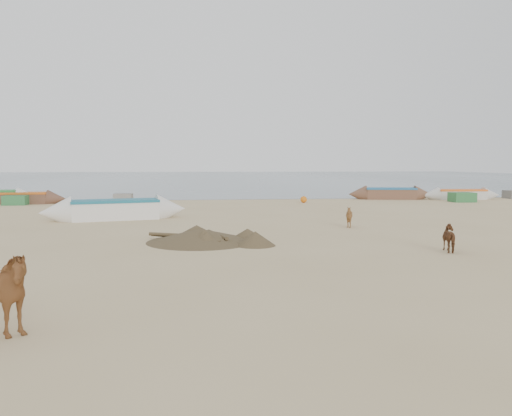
{
  "coord_description": "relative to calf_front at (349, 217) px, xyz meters",
  "views": [
    {
      "loc": [
        -2.07,
        -13.83,
        2.61
      ],
      "look_at": [
        0.0,
        4.0,
        1.0
      ],
      "focal_mm": 35.0,
      "sensor_mm": 36.0,
      "label": 1
    }
  ],
  "objects": [
    {
      "name": "calf_front",
      "position": [
        0.0,
        0.0,
        0.0
      ],
      "size": [
        1.04,
        1.01,
        0.88
      ],
      "primitive_type": "imported",
      "rotation": [
        0.0,
        0.0,
        -1.06
      ],
      "color": "brown",
      "rests_on": "ground"
    },
    {
      "name": "calf_right",
      "position": [
        1.36,
        -5.77,
        -0.04
      ],
      "size": [
        0.87,
        0.95,
        0.81
      ],
      "primitive_type": "imported",
      "rotation": [
        0.0,
        0.0,
        1.84
      ],
      "color": "brown",
      "rests_on": "ground"
    },
    {
      "name": "sea",
      "position": [
        -4.03,
        76.23,
        -0.43
      ],
      "size": [
        160.0,
        160.0,
        0.0
      ],
      "primitive_type": "plane",
      "color": "slate",
      "rests_on": "ground"
    },
    {
      "name": "waterline_canoes",
      "position": [
        -3.71,
        14.56,
        -0.03
      ],
      "size": [
        60.49,
        4.06,
        0.89
      ],
      "color": "brown",
      "rests_on": "ground"
    },
    {
      "name": "debris_pile",
      "position": [
        -6.04,
        -3.02,
        -0.22
      ],
      "size": [
        4.35,
        4.35,
        0.44
      ],
      "primitive_type": "cone",
      "rotation": [
        0.0,
        0.0,
        -0.24
      ],
      "color": "brown",
      "rests_on": "ground"
    },
    {
      "name": "ground",
      "position": [
        -4.03,
        -5.77,
        -0.44
      ],
      "size": [
        140.0,
        140.0,
        0.0
      ],
      "primitive_type": "plane",
      "color": "tan",
      "rests_on": "ground"
    },
    {
      "name": "beach_clutter",
      "position": [
        0.25,
        13.76,
        -0.14
      ],
      "size": [
        44.62,
        3.95,
        0.64
      ],
      "color": "#32703E",
      "rests_on": "ground"
    },
    {
      "name": "near_canoe",
      "position": [
        -9.96,
        4.13,
        0.02
      ],
      "size": [
        6.79,
        3.04,
        0.92
      ],
      "primitive_type": null,
      "rotation": [
        0.0,
        0.0,
        0.24
      ],
      "color": "white",
      "rests_on": "ground"
    }
  ]
}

